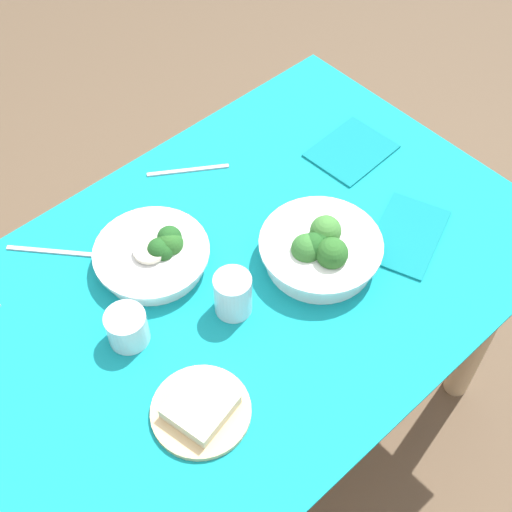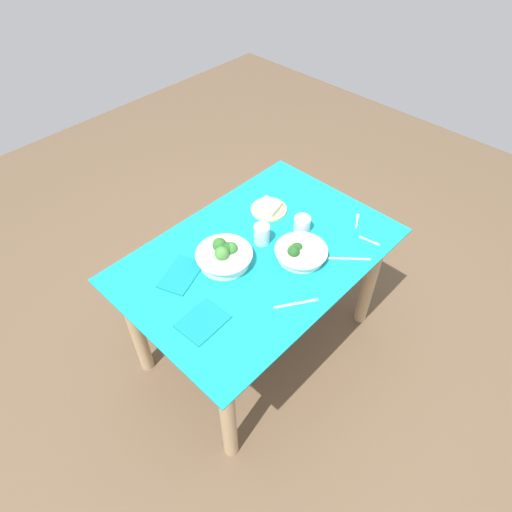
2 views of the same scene
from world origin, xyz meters
TOP-DOWN VIEW (x-y plane):
  - ground_plane at (0.00, 0.00)m, footprint 6.00×6.00m
  - dining_table at (0.00, 0.00)m, footprint 1.30×0.88m
  - broccoli_bowl_far at (-0.15, 0.08)m, footprint 0.26×0.26m
  - broccoli_bowl_near at (0.11, -0.15)m, footprint 0.25×0.25m
  - bread_side_plate at (0.26, 0.18)m, footprint 0.19×0.19m
  - water_glass_center at (0.07, 0.05)m, footprint 0.08×0.08m
  - water_glass_side at (0.27, -0.04)m, footprint 0.08×0.08m
  - table_knife_left at (-0.11, -0.32)m, footprint 0.17×0.12m
  - table_knife_right at (0.26, -0.33)m, footprint 0.14×0.16m
  - napkin_folded_upper at (-0.34, 0.16)m, footprint 0.25×0.21m
  - napkin_folded_lower at (-0.44, -0.10)m, footprint 0.20×0.16m

SIDE VIEW (x-z plane):
  - ground_plane at x=0.00m, z-range 0.00..0.00m
  - dining_table at x=0.00m, z-range 0.25..0.98m
  - table_knife_left at x=-0.11m, z-range 0.73..0.74m
  - table_knife_right at x=0.26m, z-range 0.73..0.74m
  - napkin_folded_upper at x=-0.34m, z-range 0.73..0.74m
  - napkin_folded_lower at x=-0.44m, z-range 0.73..0.74m
  - bread_side_plate at x=0.26m, z-range 0.73..0.77m
  - broccoli_bowl_near at x=0.11m, z-range 0.72..0.81m
  - water_glass_side at x=0.27m, z-range 0.73..0.81m
  - broccoli_bowl_far at x=-0.15m, z-range 0.72..0.83m
  - water_glass_center at x=0.07m, z-range 0.73..0.83m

